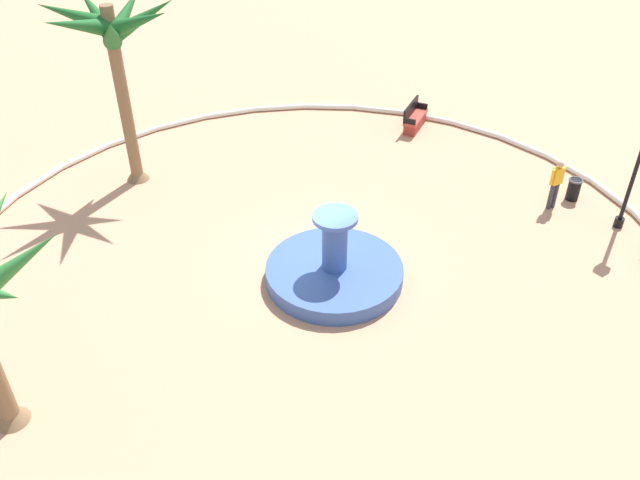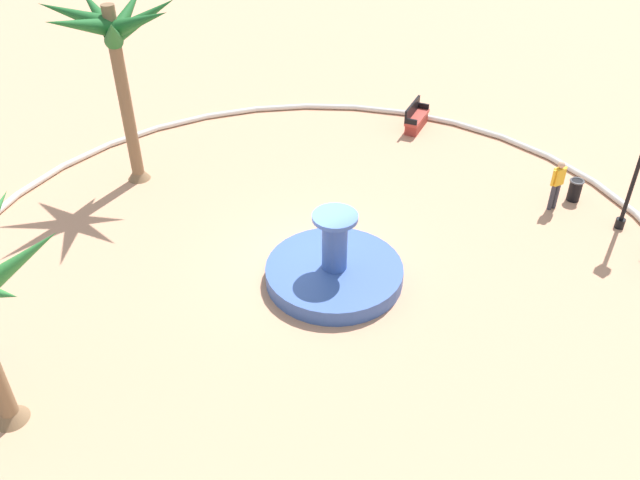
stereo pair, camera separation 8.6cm
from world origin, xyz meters
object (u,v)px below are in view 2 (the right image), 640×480
(bench_east, at_px, (416,120))
(trash_bin, at_px, (575,189))
(person_cyclist_helmet, at_px, (557,183))
(fountain, at_px, (334,271))
(palm_tree_near_fountain, at_px, (114,40))

(bench_east, distance_m, trash_bin, 6.77)
(person_cyclist_helmet, bearing_deg, trash_bin, -95.14)
(bench_east, relative_size, trash_bin, 2.25)
(bench_east, xyz_separation_m, person_cyclist_helmet, (-6.65, 0.35, 0.59))
(fountain, xyz_separation_m, palm_tree_near_fountain, (8.15, 2.07, 4.43))
(palm_tree_near_fountain, xyz_separation_m, person_cyclist_helmet, (-9.35, -9.74, -3.80))
(palm_tree_near_fountain, relative_size, bench_east, 3.69)
(fountain, bearing_deg, palm_tree_near_fountain, 14.25)
(palm_tree_near_fountain, distance_m, trash_bin, 14.91)
(palm_tree_near_fountain, xyz_separation_m, bench_east, (-2.70, -10.08, -4.39))
(fountain, xyz_separation_m, person_cyclist_helmet, (-1.21, -7.67, 0.63))
(bench_east, height_order, trash_bin, bench_east)
(palm_tree_near_fountain, bearing_deg, bench_east, -104.99)
(bench_east, bearing_deg, trash_bin, -174.82)
(trash_bin, distance_m, person_cyclist_helmet, 1.11)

